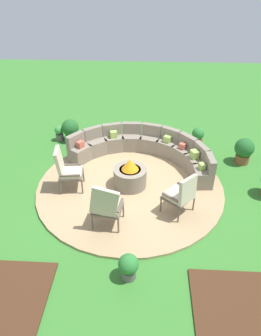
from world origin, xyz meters
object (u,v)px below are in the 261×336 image
object	(u,v)px
lounge_chair_front_left	(67,169)
potted_plant_4	(70,129)
lounge_chair_front_right	(106,205)
lounge_chair_back_left	(182,194)
curved_stone_bench	(146,149)
potted_plant_1	(244,150)
fire_pit	(130,175)
potted_plant_5	(59,133)
potted_plant_0	(198,137)
potted_plant_2	(129,266)

from	to	relation	value
lounge_chair_front_left	potted_plant_4	distance (m)	2.63
lounge_chair_front_right	lounge_chair_back_left	distance (m)	1.68
curved_stone_bench	potted_plant_1	world-z (taller)	curved_stone_bench
lounge_chair_back_left	lounge_chair_front_right	bearing A→B (deg)	149.11
fire_pit	lounge_chair_front_left	bearing A→B (deg)	-172.35
potted_plant_5	lounge_chair_back_left	bearing A→B (deg)	-42.88
fire_pit	potted_plant_0	size ratio (longest dim) A/B	1.27
lounge_chair_front_left	lounge_chair_front_right	distance (m)	1.71
potted_plant_5	fire_pit	bearing A→B (deg)	-44.50
potted_plant_4	lounge_chair_front_left	bearing A→B (deg)	-79.07
lounge_chair_front_left	potted_plant_2	size ratio (longest dim) A/B	2.07
potted_plant_1	potted_plant_2	xyz separation A→B (m)	(-3.02, -4.08, -0.11)
lounge_chair_front_right	potted_plant_0	bearing A→B (deg)	64.96
lounge_chair_front_left	potted_plant_1	size ratio (longest dim) A/B	1.48
potted_plant_5	potted_plant_0	bearing A→B (deg)	-2.49
curved_stone_bench	potted_plant_5	xyz separation A→B (m)	(-2.78, 1.08, -0.11)
fire_pit	potted_plant_0	xyz separation A→B (m)	(1.96, 2.18, -0.01)
potted_plant_1	potted_plant_4	size ratio (longest dim) A/B	1.05
fire_pit	potted_plant_2	size ratio (longest dim) A/B	1.53
fire_pit	lounge_chair_front_right	size ratio (longest dim) A/B	0.73
fire_pit	potted_plant_0	distance (m)	2.93
fire_pit	potted_plant_5	bearing A→B (deg)	135.50
potted_plant_2	lounge_chair_back_left	bearing A→B (deg)	58.89
curved_stone_bench	lounge_chair_back_left	bearing A→B (deg)	-70.16
potted_plant_4	curved_stone_bench	bearing A→B (deg)	-24.14
potted_plant_1	potted_plant_4	distance (m)	5.28
lounge_chair_front_right	potted_plant_4	size ratio (longest dim) A/B	1.57
lounge_chair_back_left	potted_plant_0	xyz separation A→B (m)	(0.77, 3.15, -0.25)
lounge_chair_front_left	lounge_chair_back_left	xyz separation A→B (m)	(2.73, -0.77, -0.03)
potted_plant_0	potted_plant_2	xyz separation A→B (m)	(-1.83, -4.91, -0.05)
lounge_chair_front_right	potted_plant_4	world-z (taller)	lounge_chair_front_right
fire_pit	curved_stone_bench	size ratio (longest dim) A/B	0.21
fire_pit	lounge_chair_front_left	world-z (taller)	lounge_chair_front_left
potted_plant_4	potted_plant_0	bearing A→B (deg)	-2.77
potted_plant_0	potted_plant_4	xyz separation A→B (m)	(-4.00, 0.19, 0.05)
fire_pit	lounge_chair_front_right	world-z (taller)	lounge_chair_front_right
potted_plant_2	lounge_chair_front_right	bearing A→B (deg)	113.33
potted_plant_2	potted_plant_4	distance (m)	5.55
potted_plant_2	potted_plant_4	xyz separation A→B (m)	(-2.16, 5.11, 0.10)
curved_stone_bench	potted_plant_0	bearing A→B (deg)	29.15
lounge_chair_front_left	lounge_chair_back_left	size ratio (longest dim) A/B	1.09
potted_plant_2	potted_plant_4	size ratio (longest dim) A/B	0.75
lounge_chair_front_right	potted_plant_4	bearing A→B (deg)	120.65
lounge_chair_front_left	potted_plant_0	bearing A→B (deg)	117.39
lounge_chair_front_left	potted_plant_4	xyz separation A→B (m)	(-0.50, 2.58, -0.23)
fire_pit	potted_plant_2	world-z (taller)	fire_pit
lounge_chair_front_right	potted_plant_0	world-z (taller)	lounge_chair_front_right
potted_plant_1	lounge_chair_front_left	bearing A→B (deg)	-161.72
lounge_chair_front_left	lounge_chair_back_left	world-z (taller)	lounge_chair_front_left
lounge_chair_back_left	potted_plant_2	distance (m)	2.08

